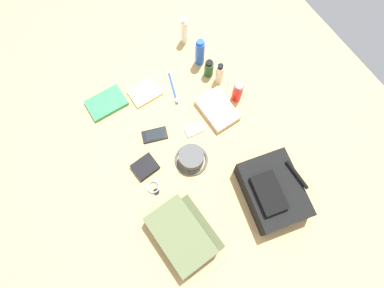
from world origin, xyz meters
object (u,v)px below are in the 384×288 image
sunscreen_spray (237,92)px  folded_towel (218,110)px  deodorant_spray (200,52)px  shampoo_bottle (209,68)px  wristwatch (154,187)px  wallet (145,167)px  paperback_novel (106,103)px  notepad (145,93)px  lotion_bottle (220,73)px  toothbrush (174,90)px  media_player (194,130)px  bucket_hat (191,158)px  backpack (273,191)px  cell_phone (155,135)px  toiletry_pouch (181,235)px  toothpaste_tube (184,31)px

sunscreen_spray → folded_towel: size_ratio=0.65×
deodorant_spray → shampoo_bottle: deodorant_spray is taller
wristwatch → wallet: bearing=172.5°
paperback_novel → notepad: (0.05, 0.19, -0.00)m
lotion_bottle → toothbrush: size_ratio=0.76×
media_player → bucket_hat: bearing=-36.5°
sunscreen_spray → notepad: bearing=-125.3°
backpack → toothbrush: (-0.69, -0.10, -0.06)m
backpack → wallet: (-0.41, -0.42, -0.05)m
paperback_novel → toothbrush: bearing=70.5°
wristwatch → wallet: (-0.10, 0.01, 0.01)m
notepad → folded_towel: (0.28, 0.26, 0.01)m
notepad → lotion_bottle: bearing=68.2°
cell_phone → folded_towel: bearing=80.7°
backpack → folded_towel: 0.47m
toiletry_pouch → lotion_bottle: size_ratio=2.31×
backpack → deodorant_spray: size_ratio=2.08×
media_player → folded_towel: (-0.02, 0.15, 0.01)m
backpack → toothpaste_tube: (-0.92, 0.11, 0.02)m
deodorant_spray → wallet: deodorant_spray is taller
sunscreen_spray → wristwatch: (0.18, -0.58, -0.06)m
sunscreen_spray → media_player: 0.28m
bucket_hat → deodorant_spray: 0.54m
lotion_bottle → sunscreen_spray: 0.13m
media_player → toothbrush: size_ratio=0.51×
media_player → paperback_novel: bearing=-140.2°
media_player → wristwatch: 0.34m
toothpaste_tube → lotion_bottle: toothpaste_tube is taller
toiletry_pouch → sunscreen_spray: sunscreen_spray is taller
media_player → toothpaste_tube: bearing=153.3°
deodorant_spray → shampoo_bottle: 0.09m
toiletry_pouch → cell_phone: 0.49m
toothpaste_tube → notepad: 0.38m
media_player → wallet: bearing=-82.4°
sunscreen_spray → folded_towel: sunscreen_spray is taller
backpack → folded_towel: backpack is taller
toiletry_pouch → toothpaste_tube: 1.02m
toothpaste_tube → deodorant_spray: bearing=-1.2°
lotion_bottle → paperback_novel: 0.58m
bucket_hat → media_player: 0.15m
toiletry_pouch → deodorant_spray: deodorant_spray is taller
backpack → notepad: backpack is taller
wallet → notepad: wallet is taller
deodorant_spray → notepad: size_ratio=1.14×
toothpaste_tube → toothbrush: bearing=-41.8°
bucket_hat → folded_towel: bearing=121.0°
deodorant_spray → lotion_bottle: size_ratio=1.30×
bucket_hat → toothpaste_tube: bearing=151.1°
toothbrush → folded_towel: 0.25m
deodorant_spray → cell_phone: bearing=-60.0°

